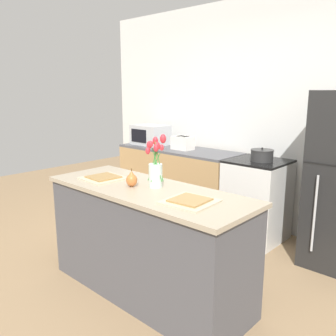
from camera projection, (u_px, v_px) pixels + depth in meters
ground_plane at (148, 291)px, 2.98m from camera, size 10.00×10.00×0.00m
back_wall at (270, 116)px, 4.12m from camera, size 5.20×0.08×2.70m
kitchen_island at (147, 241)px, 2.88m from camera, size 1.80×0.66×0.90m
back_counter at (178, 182)px, 4.73m from camera, size 1.68×0.60×0.90m
stove_range at (256, 200)px, 3.96m from camera, size 0.60×0.61×0.90m
flower_vase at (156, 167)px, 2.78m from camera, size 0.18×0.13×0.42m
pear_figurine at (132, 179)px, 2.82m from camera, size 0.09×0.09×0.15m
plate_setting_left at (103, 178)px, 3.07m from camera, size 0.35×0.35×0.02m
plate_setting_right at (190, 201)px, 2.43m from camera, size 0.35×0.35×0.02m
toaster at (183, 143)px, 4.54m from camera, size 0.28×0.18×0.17m
cooking_pot at (262, 155)px, 3.81m from camera, size 0.24×0.24×0.15m
microwave at (150, 135)px, 4.95m from camera, size 0.48×0.37×0.27m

